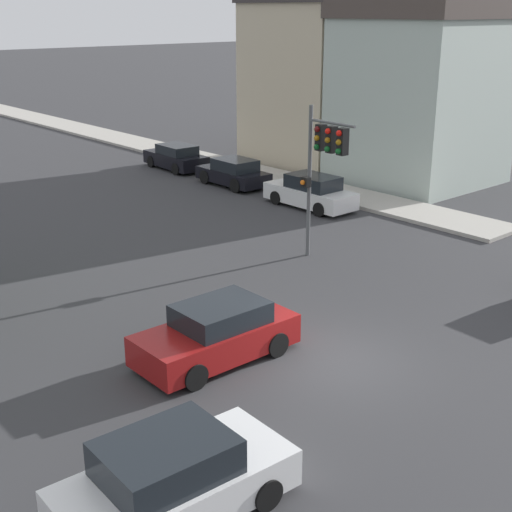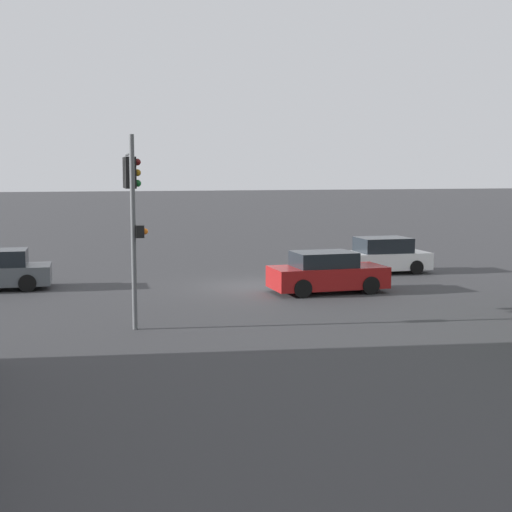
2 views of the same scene
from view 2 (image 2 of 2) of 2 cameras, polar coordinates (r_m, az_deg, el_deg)
name	(u,v)px [view 2 (image 2 of 2)]	position (r m, az deg, el deg)	size (l,w,h in m)	color
ground_plane	(256,286)	(27.81, 0.03, -2.44)	(300.00, 300.00, 0.00)	#333335
traffic_signal	(132,189)	(20.80, -9.89, 5.30)	(0.54, 2.29, 5.46)	#515456
crossing_car_0	(380,256)	(32.05, 9.91, -0.03)	(4.37, 2.20, 1.56)	silver
crossing_car_2	(327,273)	(26.48, 5.69, -1.37)	(4.26, 2.01, 1.51)	maroon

